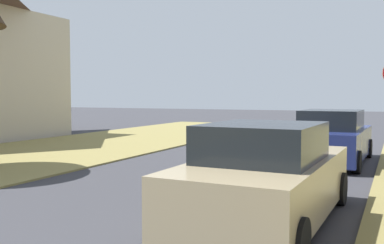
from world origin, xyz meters
name	(u,v)px	position (x,y,z in m)	size (l,w,h in m)	color
parked_sedan_tan	(266,177)	(2.23, 7.24, 0.72)	(2.05, 4.45, 1.57)	tan
parked_sedan_navy	(332,139)	(2.33, 14.10, 0.72)	(2.05, 4.45, 1.57)	navy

